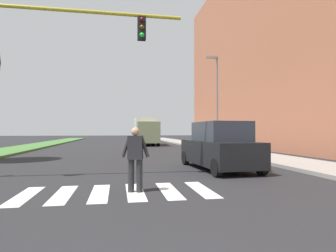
{
  "coord_description": "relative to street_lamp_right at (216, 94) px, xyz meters",
  "views": [
    {
      "loc": [
        -0.0,
        -0.78,
        1.6
      ],
      "look_at": [
        3.12,
        16.74,
        1.91
      ],
      "focal_mm": 30.16,
      "sensor_mm": 36.0,
      "label": 1
    }
  ],
  "objects": [
    {
      "name": "crosswalk",
      "position": [
        -7.8,
        -14.24,
        -4.59
      ],
      "size": [
        4.95,
        2.2,
        0.01
      ],
      "color": "silver",
      "rests_on": "ground_plane"
    },
    {
      "name": "sedan_midblock",
      "position": [
        -4.93,
        10.08,
        -3.78
      ],
      "size": [
        2.03,
        4.39,
        1.76
      ],
      "color": "#474C51",
      "rests_on": "ground_plane"
    },
    {
      "name": "street_lamp_right",
      "position": [
        0.0,
        0.0,
        0.0
      ],
      "size": [
        1.02,
        0.24,
        7.5
      ],
      "color": "slate",
      "rests_on": "sidewalk_right"
    },
    {
      "name": "pedestrian_performer",
      "position": [
        -7.35,
        -14.27,
        -3.66
      ],
      "size": [
        0.75,
        0.32,
        1.69
      ],
      "color": "#262628",
      "rests_on": "ground_plane"
    },
    {
      "name": "median_strip",
      "position": [
        -16.05,
        7.1,
        -4.52
      ],
      "size": [
        3.25,
        64.0,
        0.15
      ],
      "primitive_type": "cube",
      "color": "#477A38",
      "rests_on": "ground_plane"
    },
    {
      "name": "sidewalk_right",
      "position": [
        0.6,
        7.1,
        -4.52
      ],
      "size": [
        3.0,
        64.0,
        0.15
      ],
      "primitive_type": "cube",
      "color": "#9E9991",
      "rests_on": "ground_plane"
    },
    {
      "name": "truck_box_delivery",
      "position": [
        -4.7,
        9.78,
        -2.96
      ],
      "size": [
        2.4,
        6.2,
        3.1
      ],
      "color": "gray",
      "rests_on": "ground_plane"
    },
    {
      "name": "suv_crossing",
      "position": [
        -3.66,
        -10.52,
        -3.66
      ],
      "size": [
        2.2,
        4.7,
        1.97
      ],
      "color": "black",
      "rests_on": "ground_plane"
    },
    {
      "name": "ground_plane",
      "position": [
        -7.8,
        9.1,
        -4.59
      ],
      "size": [
        140.0,
        140.0,
        0.0
      ],
      "primitive_type": "plane",
      "color": "#262628"
    },
    {
      "name": "apartment_block_right",
      "position": [
        11.12,
        1.1,
        5.01
      ],
      "size": [
        14.48,
        39.19,
        19.21
      ],
      "primitive_type": "cube",
      "color": "#B76B4C",
      "rests_on": "ground_plane"
    }
  ]
}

